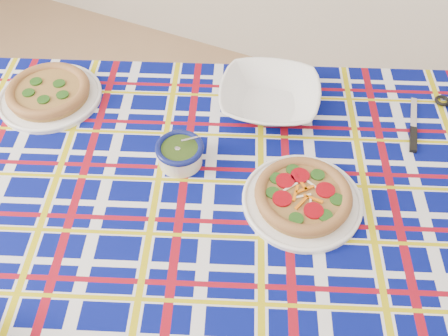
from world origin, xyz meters
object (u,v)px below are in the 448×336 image
at_px(pesto_bowl, 180,152).
at_px(serving_bowl, 269,98).
at_px(dining_table, 234,213).
at_px(main_focaccia_plate, 303,195).

relative_size(pesto_bowl, serving_bowl, 0.44).
xyz_separation_m(pesto_bowl, serving_bowl, (0.12, 0.28, -0.00)).
height_order(dining_table, main_focaccia_plate, main_focaccia_plate).
distance_m(dining_table, main_focaccia_plate, 0.19).
height_order(pesto_bowl, serving_bowl, pesto_bowl).
xyz_separation_m(main_focaccia_plate, serving_bowl, (-0.19, 0.27, 0.01)).
height_order(dining_table, pesto_bowl, pesto_bowl).
relative_size(dining_table, main_focaccia_plate, 6.27).
bearing_deg(dining_table, serving_bowl, 74.88).
height_order(main_focaccia_plate, serving_bowl, serving_bowl).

